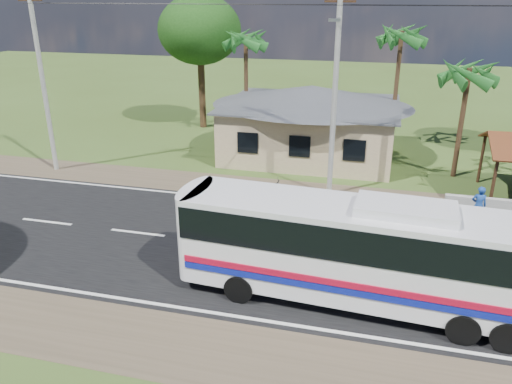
% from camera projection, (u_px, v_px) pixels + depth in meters
% --- Properties ---
extents(ground, '(120.00, 120.00, 0.00)m').
position_uv_depth(ground, '(238.00, 245.00, 20.52)').
color(ground, '#374D1B').
rests_on(ground, ground).
extents(road, '(120.00, 16.00, 0.03)m').
position_uv_depth(road, '(238.00, 245.00, 20.51)').
color(road, black).
rests_on(road, ground).
extents(house, '(12.40, 10.00, 5.00)m').
position_uv_depth(house, '(311.00, 114.00, 30.99)').
color(house, tan).
rests_on(house, ground).
extents(utility_poles, '(32.80, 2.22, 11.00)m').
position_uv_depth(utility_poles, '(328.00, 81.00, 23.59)').
color(utility_poles, '#9E9E99').
rests_on(utility_poles, ground).
extents(palm_near, '(2.80, 2.80, 6.70)m').
position_uv_depth(palm_near, '(469.00, 74.00, 26.10)').
color(palm_near, '#47301E').
rests_on(palm_near, ground).
extents(palm_mid, '(2.80, 2.80, 8.20)m').
position_uv_depth(palm_mid, '(401.00, 37.00, 30.41)').
color(palm_mid, '#47301E').
rests_on(palm_mid, ground).
extents(palm_far, '(2.80, 2.80, 7.70)m').
position_uv_depth(palm_far, '(246.00, 40.00, 33.33)').
color(palm_far, '#47301E').
rests_on(palm_far, ground).
extents(tree_behind_house, '(6.00, 6.00, 9.61)m').
position_uv_depth(tree_behind_house, '(200.00, 30.00, 35.88)').
color(tree_behind_house, '#47301E').
rests_on(tree_behind_house, ground).
extents(coach_bus, '(12.18, 3.30, 3.74)m').
position_uv_depth(coach_bus, '(369.00, 247.00, 15.89)').
color(coach_bus, silver).
rests_on(coach_bus, ground).
extents(motorcycle, '(1.63, 1.09, 0.81)m').
position_uv_depth(motorcycle, '(270.00, 186.00, 25.60)').
color(motorcycle, black).
rests_on(motorcycle, ground).
extents(person, '(0.66, 0.44, 1.80)m').
position_uv_depth(person, '(479.00, 206.00, 22.07)').
color(person, navy).
rests_on(person, ground).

